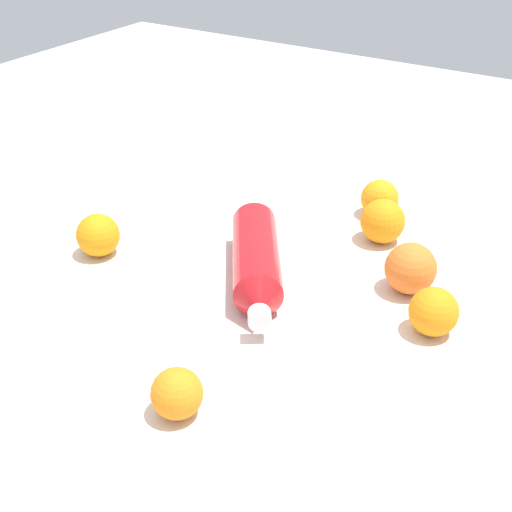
{
  "coord_description": "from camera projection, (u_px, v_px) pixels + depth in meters",
  "views": [
    {
      "loc": [
        -0.82,
        -0.55,
        0.59
      ],
      "look_at": [
        -0.02,
        -0.05,
        0.04
      ],
      "focal_mm": 50.94,
      "sensor_mm": 36.0,
      "label": 1
    }
  ],
  "objects": [
    {
      "name": "orange_3",
      "position": [
        98.0,
        235.0,
        1.15
      ],
      "size": [
        0.07,
        0.07,
        0.07
      ],
      "primitive_type": "sphere",
      "color": "orange",
      "rests_on": "ground_plane"
    },
    {
      "name": "ground_plane",
      "position": [
        238.0,
        261.0,
        1.15
      ],
      "size": [
        2.4,
        2.4,
        0.0
      ],
      "primitive_type": "plane",
      "color": "silver"
    },
    {
      "name": "water_bottle",
      "position": [
        256.0,
        264.0,
        1.07
      ],
      "size": [
        0.26,
        0.2,
        0.07
      ],
      "rotation": [
        0.0,
        0.0,
        3.73
      ],
      "color": "red",
      "rests_on": "ground_plane"
    },
    {
      "name": "orange_2",
      "position": [
        383.0,
        221.0,
        1.18
      ],
      "size": [
        0.07,
        0.07,
        0.07
      ],
      "primitive_type": "sphere",
      "color": "orange",
      "rests_on": "ground_plane"
    },
    {
      "name": "orange_1",
      "position": [
        434.0,
        312.0,
        0.97
      ],
      "size": [
        0.07,
        0.07,
        0.07
      ],
      "primitive_type": "sphere",
      "color": "orange",
      "rests_on": "ground_plane"
    },
    {
      "name": "orange_0",
      "position": [
        380.0,
        199.0,
        1.26
      ],
      "size": [
        0.07,
        0.07,
        0.07
      ],
      "primitive_type": "sphere",
      "color": "orange",
      "rests_on": "ground_plane"
    },
    {
      "name": "orange_5",
      "position": [
        177.0,
        394.0,
        0.83
      ],
      "size": [
        0.06,
        0.06,
        0.06
      ],
      "primitive_type": "sphere",
      "color": "orange",
      "rests_on": "ground_plane"
    },
    {
      "name": "orange_4",
      "position": [
        411.0,
        268.0,
        1.05
      ],
      "size": [
        0.08,
        0.08,
        0.08
      ],
      "primitive_type": "sphere",
      "color": "orange",
      "rests_on": "ground_plane"
    }
  ]
}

